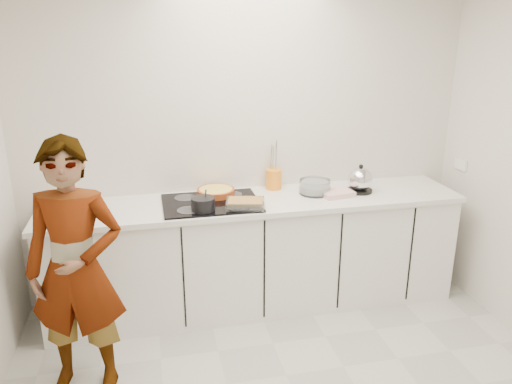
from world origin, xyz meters
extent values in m
cube|color=silver|center=(0.00, 1.60, 1.30)|extent=(3.60, 0.00, 2.60)
cube|color=white|center=(1.79, 1.33, 1.07)|extent=(0.02, 0.15, 0.09)
cube|color=white|center=(0.00, 1.28, 0.43)|extent=(3.20, 0.58, 0.87)
cube|color=white|center=(0.00, 1.28, 0.89)|extent=(3.24, 0.64, 0.04)
cube|color=black|center=(-0.35, 1.26, 0.92)|extent=(0.72, 0.54, 0.01)
cylinder|color=#A14119|center=(-0.29, 1.42, 0.95)|extent=(0.31, 0.31, 0.05)
cylinder|color=#FFD951|center=(-0.29, 1.42, 0.97)|extent=(0.27, 0.27, 0.01)
cylinder|color=black|center=(-0.43, 1.10, 0.97)|extent=(0.19, 0.19, 0.09)
cylinder|color=silver|center=(-0.41, 1.12, 1.01)|extent=(0.02, 0.07, 0.14)
cube|color=silver|center=(-0.12, 1.10, 0.95)|extent=(0.32, 0.26, 0.05)
cube|color=#C4843B|center=(-0.12, 1.10, 0.97)|extent=(0.28, 0.23, 0.02)
cylinder|color=silver|center=(0.49, 1.32, 0.97)|extent=(0.28, 0.28, 0.11)
cylinder|color=white|center=(0.49, 1.32, 0.95)|extent=(0.23, 0.23, 0.05)
cube|color=white|center=(0.64, 1.23, 0.93)|extent=(0.27, 0.22, 0.04)
cylinder|color=black|center=(0.86, 1.28, 0.92)|extent=(0.25, 0.25, 0.02)
sphere|color=silver|center=(0.86, 1.28, 1.02)|extent=(0.24, 0.24, 0.20)
sphere|color=black|center=(0.86, 1.28, 1.12)|extent=(0.04, 0.04, 0.03)
cylinder|color=orange|center=(0.20, 1.51, 0.99)|extent=(0.13, 0.13, 0.16)
imported|color=white|center=(-1.26, 0.57, 0.80)|extent=(0.65, 0.49, 1.61)
camera|label=1|loc=(-0.79, -2.26, 2.18)|focal=35.00mm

